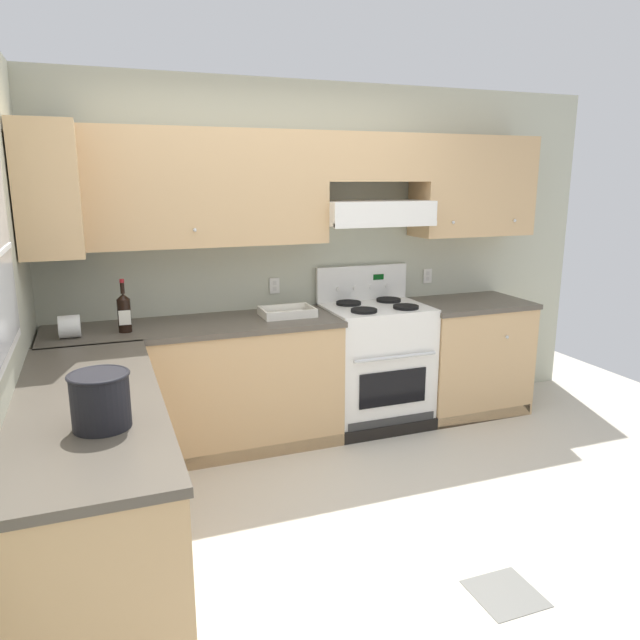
% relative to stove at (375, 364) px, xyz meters
% --- Properties ---
extents(ground_plane, '(7.04, 7.04, 0.00)m').
position_rel_stove_xyz_m(ground_plane, '(-0.79, -1.25, -0.48)').
color(ground_plane, beige).
extents(floor_accent_tile, '(0.30, 0.30, 0.01)m').
position_rel_stove_xyz_m(floor_accent_tile, '(-0.31, -2.03, -0.48)').
color(floor_accent_tile, slate).
rests_on(floor_accent_tile, ground_plane).
extents(wall_back, '(4.68, 0.57, 2.55)m').
position_rel_stove_xyz_m(wall_back, '(-0.39, 0.27, 1.00)').
color(wall_back, '#B7BAA3').
rests_on(wall_back, ground_plane).
extents(counter_back_run, '(3.60, 0.65, 0.91)m').
position_rel_stove_xyz_m(counter_back_run, '(-0.67, -0.01, -0.03)').
color(counter_back_run, tan).
rests_on(counter_back_run, ground_plane).
extents(counter_left_run, '(0.63, 1.91, 0.91)m').
position_rel_stove_xyz_m(counter_left_run, '(-2.03, -1.26, -0.03)').
color(counter_left_run, tan).
rests_on(counter_left_run, ground_plane).
extents(stove, '(0.76, 0.62, 1.20)m').
position_rel_stove_xyz_m(stove, '(0.00, 0.00, 0.00)').
color(stove, white).
rests_on(stove, ground_plane).
extents(wine_bottle, '(0.08, 0.09, 0.34)m').
position_rel_stove_xyz_m(wine_bottle, '(-1.80, -0.07, 0.56)').
color(wine_bottle, black).
rests_on(wine_bottle, counter_back_run).
extents(bowl, '(0.37, 0.26, 0.06)m').
position_rel_stove_xyz_m(bowl, '(-0.70, 0.01, 0.45)').
color(bowl, white).
rests_on(bowl, counter_back_run).
extents(bucket, '(0.24, 0.24, 0.22)m').
position_rel_stove_xyz_m(bucket, '(-1.97, -1.61, 0.55)').
color(bucket, black).
rests_on(bucket, counter_left_run).
extents(paper_towel_roll, '(0.13, 0.14, 0.14)m').
position_rel_stove_xyz_m(paper_towel_roll, '(-2.13, -0.09, 0.50)').
color(paper_towel_roll, white).
rests_on(paper_towel_roll, counter_back_run).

